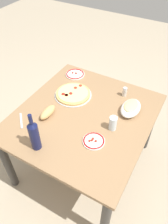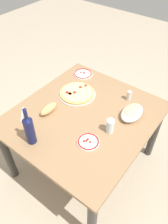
# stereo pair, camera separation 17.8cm
# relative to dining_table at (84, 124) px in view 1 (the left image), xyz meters

# --- Properties ---
(ground_plane) EXTENTS (8.00, 8.00, 0.00)m
(ground_plane) POSITION_rel_dining_table_xyz_m (0.00, 0.00, -0.60)
(ground_plane) COLOR tan
(ground_plane) RESTS_ON ground
(dining_table) EXTENTS (1.16, 1.06, 0.71)m
(dining_table) POSITION_rel_dining_table_xyz_m (0.00, 0.00, 0.00)
(dining_table) COLOR #93704C
(dining_table) RESTS_ON ground
(pepperoni_pizza) EXTENTS (0.33, 0.33, 0.03)m
(pepperoni_pizza) POSITION_rel_dining_table_xyz_m (0.17, 0.21, 0.12)
(pepperoni_pizza) COLOR #B7B7BC
(pepperoni_pizza) RESTS_ON dining_table
(baked_pasta_dish) EXTENTS (0.24, 0.15, 0.08)m
(baked_pasta_dish) POSITION_rel_dining_table_xyz_m (0.22, -0.31, 0.15)
(baked_pasta_dish) COLOR white
(baked_pasta_dish) RESTS_ON dining_table
(wine_bottle) EXTENTS (0.07, 0.07, 0.32)m
(wine_bottle) POSITION_rel_dining_table_xyz_m (-0.44, 0.13, 0.24)
(wine_bottle) COLOR #141942
(wine_bottle) RESTS_ON dining_table
(water_glass) EXTENTS (0.06, 0.06, 0.12)m
(water_glass) POSITION_rel_dining_table_xyz_m (-0.02, -0.26, 0.17)
(water_glass) COLOR silver
(water_glass) RESTS_ON dining_table
(side_plate_near) EXTENTS (0.16, 0.16, 0.02)m
(side_plate_near) POSITION_rel_dining_table_xyz_m (-0.21, -0.20, 0.12)
(side_plate_near) COLOR white
(side_plate_near) RESTS_ON dining_table
(side_plate_far) EXTENTS (0.19, 0.19, 0.02)m
(side_plate_far) POSITION_rel_dining_table_xyz_m (0.45, 0.35, 0.12)
(side_plate_far) COLOR white
(side_plate_far) RESTS_ON dining_table
(bread_loaf) EXTENTS (0.18, 0.07, 0.07)m
(bread_loaf) POSITION_rel_dining_table_xyz_m (-0.15, 0.25, 0.14)
(bread_loaf) COLOR tan
(bread_loaf) RESTS_ON dining_table
(spice_shaker) EXTENTS (0.04, 0.04, 0.09)m
(spice_shaker) POSITION_rel_dining_table_xyz_m (0.39, -0.19, 0.15)
(spice_shaker) COLOR silver
(spice_shaker) RESTS_ON dining_table
(fork_right) EXTENTS (0.13, 0.13, 0.00)m
(fork_right) POSITION_rel_dining_table_xyz_m (-0.31, 0.40, 0.11)
(fork_right) COLOR #B7B7BC
(fork_right) RESTS_ON dining_table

